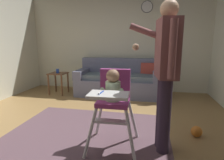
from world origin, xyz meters
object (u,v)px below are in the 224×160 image
(side_table, at_px, (58,79))
(sippy_cup, at_px, (58,71))
(couch, at_px, (119,81))
(adult_standing, at_px, (165,70))
(wall_clock, at_px, (147,7))
(high_chair, at_px, (113,94))
(toy_ball, at_px, (196,131))

(side_table, relative_size, sippy_cup, 5.20)
(couch, height_order, adult_standing, adult_standing)
(side_table, relative_size, wall_clock, 1.85)
(high_chair, relative_size, sippy_cup, 9.61)
(couch, height_order, wall_clock, wall_clock)
(couch, xyz_separation_m, wall_clock, (0.59, 0.48, 1.76))
(wall_clock, bearing_deg, couch, -141.03)
(sippy_cup, distance_m, wall_clock, 2.66)
(wall_clock, bearing_deg, high_chair, -95.70)
(high_chair, distance_m, wall_clock, 3.16)
(toy_ball, relative_size, side_table, 0.28)
(couch, distance_m, side_table, 1.49)
(side_table, bearing_deg, adult_standing, -40.55)
(couch, relative_size, toy_ball, 13.56)
(high_chair, bearing_deg, adult_standing, 95.07)
(high_chair, height_order, sippy_cup, high_chair)
(adult_standing, height_order, toy_ball, adult_standing)
(side_table, bearing_deg, couch, 9.68)
(toy_ball, distance_m, sippy_cup, 3.29)
(toy_ball, relative_size, sippy_cup, 1.47)
(toy_ball, xyz_separation_m, sippy_cup, (-2.83, 1.61, 0.50))
(wall_clock, bearing_deg, sippy_cup, -160.58)
(couch, relative_size, wall_clock, 7.07)
(high_chair, distance_m, sippy_cup, 2.74)
(couch, bearing_deg, adult_standing, 21.24)
(adult_standing, xyz_separation_m, toy_ball, (0.48, 0.40, -0.88))
(adult_standing, bearing_deg, side_table, -47.71)
(side_table, bearing_deg, wall_clock, 19.47)
(high_chair, relative_size, wall_clock, 3.42)
(high_chair, xyz_separation_m, sippy_cup, (-1.78, 2.07, -0.09))
(toy_ball, relative_size, wall_clock, 0.52)
(side_table, xyz_separation_m, sippy_cup, (-0.01, 0.00, 0.19))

